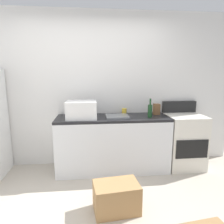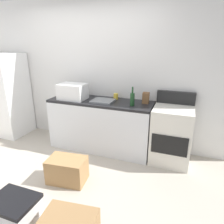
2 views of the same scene
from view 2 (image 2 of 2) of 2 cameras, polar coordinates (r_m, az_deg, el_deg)
name	(u,v)px [view 2 (image 2 of 2)]	position (r m, az deg, el deg)	size (l,w,h in m)	color
ground_plane	(47,183)	(3.12, -17.66, -18.47)	(6.00, 6.00, 0.00)	#B2A899
wall_back	(93,73)	(3.85, -5.45, 10.72)	(5.00, 0.10, 2.60)	silver
kitchen_counter	(101,125)	(3.65, -3.14, -3.59)	(1.80, 0.60, 0.90)	silver
refrigerator	(7,95)	(4.67, -27.32, 4.22)	(0.68, 0.66, 1.65)	white
stove_oven	(171,134)	(3.39, 16.31, -5.94)	(0.60, 0.61, 1.10)	silver
microwave	(73,92)	(3.62, -10.96, 5.65)	(0.46, 0.34, 0.27)	white
sink_basin	(103,101)	(3.42, -2.57, 3.14)	(0.36, 0.32, 0.03)	slate
wine_bottle	(132,99)	(3.20, 5.72, 3.68)	(0.07, 0.07, 0.30)	#193F1E
coffee_mug	(116,96)	(3.57, 1.07, 4.41)	(0.08, 0.08, 0.10)	gold
knife_block	(146,98)	(3.36, 9.46, 3.92)	(0.10, 0.10, 0.18)	brown
cardboard_box_large	(67,170)	(3.00, -12.46, -15.57)	(0.52, 0.33, 0.34)	#A37A4C
storage_bin	(15,214)	(2.52, -25.50, -24.47)	(0.46, 0.36, 0.38)	silver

